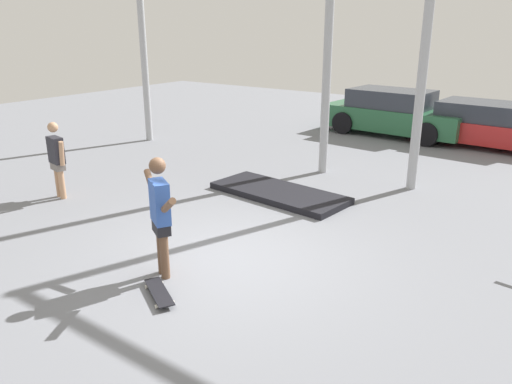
% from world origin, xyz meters
% --- Properties ---
extents(ground_plane, '(36.00, 36.00, 0.00)m').
position_xyz_m(ground_plane, '(0.00, 0.00, 0.00)').
color(ground_plane, slate).
extents(skateboarder, '(1.33, 0.83, 1.74)m').
position_xyz_m(skateboarder, '(-0.42, -0.88, 0.97)').
color(skateboarder, brown).
rests_on(skateboarder, ground_plane).
extents(skateboard, '(0.80, 0.58, 0.08)m').
position_xyz_m(skateboard, '(-0.05, -1.34, 0.06)').
color(skateboard, black).
rests_on(skateboard, ground_plane).
extents(manual_pad, '(3.01, 1.46, 0.13)m').
position_xyz_m(manual_pad, '(-0.98, 2.98, 0.06)').
color(manual_pad, black).
rests_on(manual_pad, ground_plane).
extents(parked_car_green, '(4.59, 2.14, 1.44)m').
position_xyz_m(parked_car_green, '(-1.29, 10.16, 0.70)').
color(parked_car_green, '#28603D').
rests_on(parked_car_green, ground_plane).
extents(parked_car_red, '(4.49, 2.11, 1.27)m').
position_xyz_m(parked_car_red, '(1.50, 10.23, 0.62)').
color(parked_car_red, red).
rests_on(parked_car_red, ground_plane).
extents(bystander, '(0.71, 0.27, 1.57)m').
position_xyz_m(bystander, '(-4.58, 0.28, 0.86)').
color(bystander, tan).
rests_on(bystander, ground_plane).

